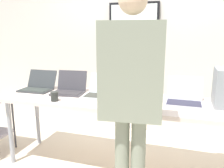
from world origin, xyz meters
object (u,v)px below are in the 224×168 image
at_px(laptop_station_1, 69,88).
at_px(person, 131,87).
at_px(laptop_station_0, 38,86).
at_px(laptop_station_4, 184,97).
at_px(workbench, 121,105).
at_px(coffee_mug, 55,96).
at_px(laptop_station_3, 144,94).
at_px(laptop_station_2, 103,91).

bearing_deg(laptop_station_1, person, -38.86).
height_order(laptop_station_0, laptop_station_4, laptop_station_4).
relative_size(workbench, laptop_station_4, 7.63).
relative_size(person, coffee_mug, 18.51).
relative_size(laptop_station_0, laptop_station_3, 1.12).
height_order(laptop_station_3, coffee_mug, laptop_station_3).
height_order(laptop_station_4, coffee_mug, laptop_station_4).
bearing_deg(laptop_station_2, person, -56.48).
bearing_deg(laptop_station_1, laptop_station_0, 178.89).
bearing_deg(laptop_station_4, workbench, -173.34).
xyz_separation_m(workbench, coffee_mug, (-0.62, -0.25, 0.10)).
distance_m(laptop_station_0, coffee_mug, 0.55).
height_order(laptop_station_0, laptop_station_2, laptop_station_2).
relative_size(laptop_station_3, coffee_mug, 3.49).
bearing_deg(workbench, laptop_station_0, 174.97).
bearing_deg(laptop_station_1, laptop_station_2, -1.09).
xyz_separation_m(person, coffee_mug, (-0.87, 0.37, -0.24)).
xyz_separation_m(laptop_station_2, laptop_station_3, (0.43, 0.02, -0.00)).
height_order(workbench, laptop_station_2, laptop_station_2).
distance_m(laptop_station_2, coffee_mug, 0.52).
height_order(laptop_station_1, laptop_station_3, laptop_station_1).
height_order(workbench, laptop_station_0, laptop_station_0).
bearing_deg(person, laptop_station_4, 61.84).
bearing_deg(laptop_station_1, workbench, -7.62).
bearing_deg(coffee_mug, laptop_station_3, 22.37).
distance_m(workbench, laptop_station_2, 0.26).
relative_size(laptop_station_0, coffee_mug, 3.90).
bearing_deg(laptop_station_4, laptop_station_3, 176.74).
bearing_deg(coffee_mug, laptop_station_0, 141.65).
height_order(workbench, laptop_station_3, laptop_station_3).
bearing_deg(laptop_station_0, laptop_station_2, -1.10).
relative_size(laptop_station_2, laptop_station_4, 1.12).
bearing_deg(laptop_station_4, person, -118.16).
distance_m(laptop_station_2, laptop_station_3, 0.43).
distance_m(laptop_station_3, laptop_station_4, 0.40).
relative_size(laptop_station_2, coffee_mug, 4.02).
relative_size(laptop_station_4, person, 0.19).
bearing_deg(workbench, laptop_station_2, 160.73).
bearing_deg(laptop_station_2, laptop_station_1, 178.91).
xyz_separation_m(laptop_station_4, person, (-0.37, -0.69, 0.23)).
height_order(laptop_station_2, person, person).
distance_m(laptop_station_0, laptop_station_1, 0.42).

